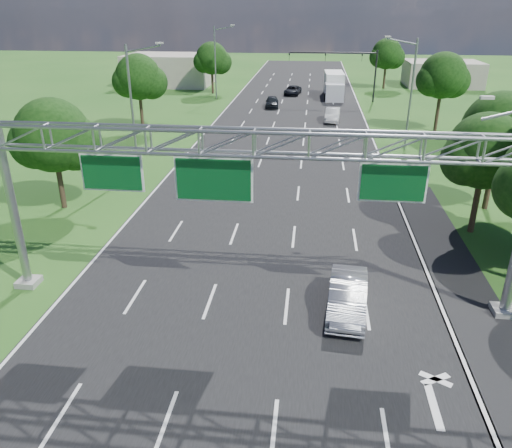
# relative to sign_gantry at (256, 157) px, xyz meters

# --- Properties ---
(ground) EXTENTS (220.00, 220.00, 0.00)m
(ground) POSITION_rel_sign_gantry_xyz_m (-0.33, 18.00, -6.89)
(ground) COLOR #215218
(ground) RESTS_ON ground
(road) EXTENTS (18.00, 180.00, 0.02)m
(road) POSITION_rel_sign_gantry_xyz_m (-0.33, 18.00, -6.89)
(road) COLOR black
(road) RESTS_ON ground
(road_flare) EXTENTS (3.00, 30.00, 0.02)m
(road_flare) POSITION_rel_sign_gantry_xyz_m (9.87, 2.00, -6.89)
(road_flare) COLOR black
(road_flare) RESTS_ON ground
(sign_gantry) EXTENTS (23.50, 1.00, 9.56)m
(sign_gantry) POSITION_rel_sign_gantry_xyz_m (0.00, 0.00, 0.00)
(sign_gantry) COLOR gray
(sign_gantry) RESTS_ON ground
(traffic_signal) EXTENTS (12.21, 0.24, 7.00)m
(traffic_signal) POSITION_rel_sign_gantry_xyz_m (7.15, 53.00, -1.72)
(traffic_signal) COLOR black
(traffic_signal) RESTS_ON ground
(streetlight_l_near) EXTENTS (2.97, 0.22, 10.16)m
(streetlight_l_near) POSITION_rel_sign_gantry_xyz_m (-11.63, 18.00, -1.31)
(streetlight_l_near) COLOR gray
(streetlight_l_near) RESTS_ON ground
(streetlight_l_far) EXTENTS (2.97, 0.22, 10.16)m
(streetlight_l_far) POSITION_rel_sign_gantry_xyz_m (-11.63, 53.00, -1.31)
(streetlight_l_far) COLOR gray
(streetlight_l_far) RESTS_ON ground
(streetlight_r_mid) EXTENTS (2.97, 0.22, 10.16)m
(streetlight_r_mid) POSITION_rel_sign_gantry_xyz_m (10.97, 28.00, -1.31)
(streetlight_r_mid) COLOR gray
(streetlight_r_mid) RESTS_ON ground
(tree_verge_la) EXTENTS (5.76, 4.80, 7.40)m
(tree_verge_la) POSITION_rel_sign_gantry_xyz_m (-14.25, 10.04, -2.13)
(tree_verge_la) COLOR #2D2116
(tree_verge_la) RESTS_ON ground
(tree_verge_lb) EXTENTS (5.76, 4.80, 8.06)m
(tree_verge_lb) POSITION_rel_sign_gantry_xyz_m (-16.25, 33.04, -1.48)
(tree_verge_lb) COLOR #2D2116
(tree_verge_lb) RESTS_ON ground
(tree_verge_lc) EXTENTS (5.76, 4.80, 7.62)m
(tree_verge_lc) POSITION_rel_sign_gantry_xyz_m (-13.25, 58.04, -1.92)
(tree_verge_lc) COLOR #2D2116
(tree_verge_lc) RESTS_ON ground
(tree_verge_rd) EXTENTS (5.76, 4.80, 8.28)m
(tree_verge_rd) POSITION_rel_sign_gantry_xyz_m (15.75, 36.04, -1.26)
(tree_verge_rd) COLOR #2D2116
(tree_verge_rd) RESTS_ON ground
(tree_verge_re) EXTENTS (5.76, 4.80, 7.84)m
(tree_verge_re) POSITION_rel_sign_gantry_xyz_m (13.75, 66.04, -1.70)
(tree_verge_re) COLOR #2D2116
(tree_verge_re) RESTS_ON ground
(building_left) EXTENTS (14.00, 10.00, 5.00)m
(building_left) POSITION_rel_sign_gantry_xyz_m (-22.33, 66.00, -4.39)
(building_left) COLOR #AA9D8E
(building_left) RESTS_ON ground
(building_right) EXTENTS (12.00, 9.00, 4.00)m
(building_right) POSITION_rel_sign_gantry_xyz_m (23.67, 70.00, -4.89)
(building_right) COLOR #AA9D8E
(building_right) RESTS_ON ground
(silver_sedan) EXTENTS (2.06, 4.84, 1.55)m
(silver_sedan) POSITION_rel_sign_gantry_xyz_m (4.18, -0.56, -6.12)
(silver_sedan) COLOR #9DA0A8
(silver_sedan) RESTS_ON ground
(car_queue_b) EXTENTS (2.73, 4.91, 1.30)m
(car_queue_b) POSITION_rel_sign_gantry_xyz_m (-0.93, 58.13, -6.24)
(car_queue_b) COLOR black
(car_queue_b) RESTS_ON ground
(car_queue_c) EXTENTS (1.98, 4.34, 1.44)m
(car_queue_c) POSITION_rel_sign_gantry_xyz_m (-3.22, 47.60, -6.17)
(car_queue_c) COLOR black
(car_queue_c) RESTS_ON ground
(car_queue_d) EXTENTS (1.93, 4.70, 1.51)m
(car_queue_d) POSITION_rel_sign_gantry_xyz_m (4.60, 39.64, -6.14)
(car_queue_d) COLOR silver
(car_queue_d) RESTS_ON ground
(box_truck) EXTENTS (2.89, 9.26, 3.48)m
(box_truck) POSITION_rel_sign_gantry_xyz_m (5.22, 56.75, -5.22)
(box_truck) COLOR white
(box_truck) RESTS_ON ground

